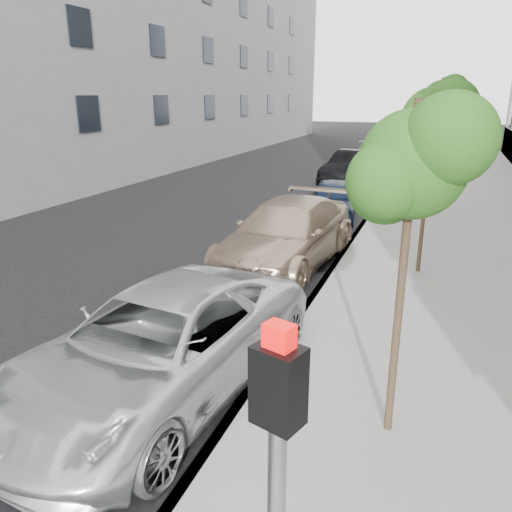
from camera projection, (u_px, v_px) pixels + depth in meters
The scene contains 11 objects.
ground at pixel (113, 451), 6.29m from camera, with size 160.00×160.00×0.00m, color black.
sidewalk at pixel (458, 178), 26.22m from camera, with size 6.40×72.00×0.14m, color gray.
curb at pixel (397, 175), 27.26m from camera, with size 0.15×72.00×0.14m, color #9E9B93.
tree_near at pixel (415, 165), 5.45m from camera, with size 1.59×1.39×4.20m.
tree_mid at pixel (435, 119), 11.18m from camera, with size 1.77×1.57×4.49m.
tree_far at pixel (442, 99), 16.86m from camera, with size 1.63×1.43×4.79m.
minivan at pixel (161, 344), 7.34m from camera, with size 2.61×5.65×1.57m, color silver.
suv at pixel (287, 234), 12.94m from camera, with size 2.34×5.76×1.67m, color tan.
sedan_blue at pixel (333, 199), 17.99m from camera, with size 1.61×4.00×1.36m, color black.
sedan_black at pixel (352, 168), 24.71m from camera, with size 1.74×4.98×1.64m, color black.
sedan_rear at pixel (372, 156), 29.76m from camera, with size 2.14×5.25×1.52m, color gray.
Camera 1 is at (3.51, -4.26, 4.29)m, focal length 35.00 mm.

